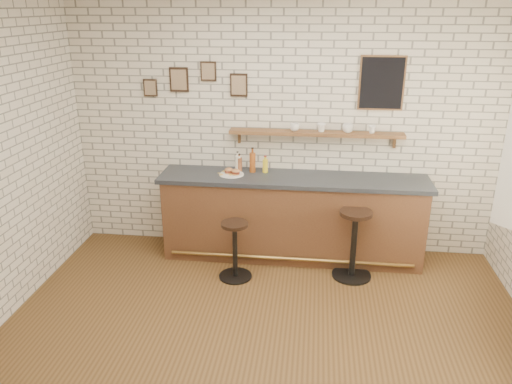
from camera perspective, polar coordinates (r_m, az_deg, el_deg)
ground at (r=4.72m, az=0.78°, el=-16.75°), size 5.00×5.00×0.00m
bar_counter at (r=5.92m, az=4.16°, el=-2.87°), size 3.10×0.65×1.01m
sandwich_plate at (r=5.80m, az=-2.82°, el=2.03°), size 0.28×0.28×0.01m
ciabatta_sandwich at (r=5.79m, az=-2.74°, el=2.38°), size 0.20×0.13×0.06m
potato_chips at (r=5.80m, az=-3.01°, el=2.10°), size 0.25×0.19×0.00m
bitters_bottle_brown at (r=5.90m, az=-1.93°, el=3.20°), size 0.07×0.07×0.22m
bitters_bottle_white at (r=5.89m, az=-2.10°, el=3.30°), size 0.06×0.06×0.24m
bitters_bottle_amber at (r=5.86m, az=-0.40°, el=3.45°), size 0.07×0.07×0.30m
condiment_bottle_yellow at (r=5.86m, az=1.06°, el=3.05°), size 0.06×0.06×0.20m
bar_stool_left at (r=5.51m, az=-2.42°, el=-6.45°), size 0.37×0.37×0.66m
bar_stool_right at (r=5.60m, az=11.12°, el=-5.63°), size 0.44×0.44×0.79m
wall_shelf at (r=5.80m, az=6.85°, el=6.66°), size 2.00×0.18×0.18m
shelf_cup_a at (r=5.79m, az=4.43°, el=7.39°), size 0.16×0.16×0.09m
shelf_cup_b at (r=5.78m, az=7.49°, el=7.31°), size 0.13×0.13×0.10m
shelf_cup_c at (r=5.79m, az=10.45°, el=7.18°), size 0.17×0.17×0.10m
shelf_cup_d at (r=5.82m, az=13.13°, el=6.97°), size 0.12×0.12×0.09m
back_wall_decor at (r=5.77m, az=5.34°, el=12.40°), size 2.96×0.02×0.56m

